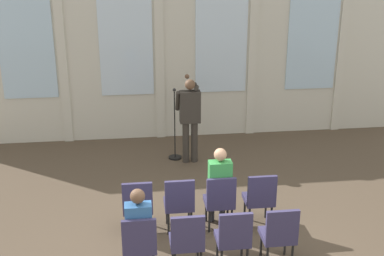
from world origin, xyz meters
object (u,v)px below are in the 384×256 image
Objects in this scene: chair_r0_c3 at (260,196)px; audience_r1_c0 at (139,227)px; chair_r0_c2 at (220,199)px; chair_r1_c3 at (279,233)px; chair_r1_c0 at (139,242)px; chair_r1_c1 at (187,239)px; speaker at (190,115)px; audience_r0_c2 at (219,184)px; chair_r0_c1 at (179,201)px; mic_stand at (175,143)px; chair_r0_c0 at (138,204)px; chair_r1_c2 at (234,236)px.

audience_r1_c0 is at bearing -152.68° from chair_r0_c3.
chair_r0_c2 is 1.00× the size of chair_r1_c3.
chair_r1_c0 is 0.65m from chair_r1_c1.
speaker reaches higher than audience_r0_c2.
audience_r1_c0 is at bearing -140.12° from audience_r0_c2.
chair_r0_c1 is 1.69m from chair_r1_c3.
chair_r1_c1 is at bearing -92.85° from mic_stand.
chair_r0_c0 is 1.00× the size of chair_r1_c1.
chair_r1_c0 is at bearing 180.00° from chair_r1_c2.
mic_stand reaches higher than chair_r0_c0.
chair_r1_c0 is (-0.85, -4.03, 0.20)m from mic_stand.
speaker reaches higher than chair_r0_c2.
chair_r1_c0 is 1.00× the size of chair_r1_c1.
chair_r0_c2 is (1.30, 0.00, 0.00)m from chair_r0_c0.
chair_r0_c1 is at bearing 180.00° from chair_r0_c3.
speaker reaches higher than chair_r0_c0.
chair_r0_c2 is 0.24m from audience_r0_c2.
chair_r0_c2 is 1.27m from chair_r1_c3.
mic_stand is at bearing 73.92° from chair_r0_c0.
chair_r0_c2 is (0.15, -2.74, -0.51)m from speaker.
audience_r0_c2 reaches higher than chair_r0_c1.
chair_r1_c0 is (-0.65, -1.09, 0.00)m from chair_r0_c1.
chair_r1_c1 is (0.65, 0.00, 0.00)m from chair_r1_c0.
chair_r1_c3 is at bearing -60.92° from audience_r0_c2.
mic_stand is 1.65× the size of chair_r1_c2.
chair_r0_c3 is 1.27m from chair_r1_c2.
mic_stand is 4.06m from audience_r1_c0.
audience_r1_c0 is at bearing -90.00° from chair_r0_c0.
chair_r1_c3 is (0.80, -3.82, -0.51)m from speaker.
chair_r1_c3 is (0.00, -1.09, 0.00)m from chair_r0_c3.
chair_r1_c1 is at bearing -59.19° from chair_r0_c0.
chair_r1_c3 is (1.10, -4.03, 0.20)m from mic_stand.
chair_r0_c1 is at bearing 90.00° from chair_r1_c1.
chair_r1_c0 is (-1.30, -1.09, 0.00)m from chair_r0_c2.
chair_r0_c1 is 1.30m from chair_r0_c3.
chair_r0_c1 is at bearing 59.19° from chair_r1_c0.
audience_r0_c2 is 1.76m from chair_r1_c0.
chair_r0_c3 is 1.00× the size of chair_r1_c0.
chair_r0_c0 is at bearing -112.70° from speaker.
chair_r0_c1 is 1.00× the size of chair_r0_c3.
audience_r1_c0 is (-1.30, -1.00, 0.19)m from chair_r0_c2.
mic_stand is at bearing 86.10° from chair_r0_c1.
chair_r0_c2 is 1.00× the size of chair_r0_c3.
chair_r1_c0 is 1.30m from chair_r1_c2.
chair_r0_c2 and chair_r1_c1 have the same top height.
chair_r1_c2 is (0.45, -4.03, 0.20)m from mic_stand.
speaker reaches higher than chair_r1_c2.
chair_r0_c1 is (-0.50, -2.74, -0.51)m from speaker.
mic_stand is 1.13× the size of audience_r0_c2.
mic_stand is at bearing 110.42° from chair_r0_c3.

